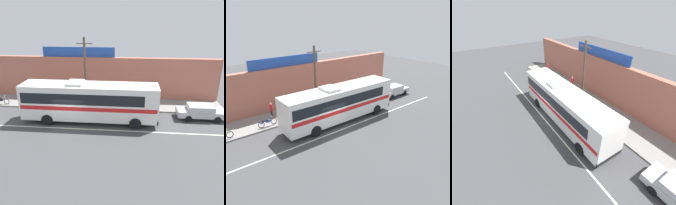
# 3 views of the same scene
# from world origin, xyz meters

# --- Properties ---
(ground_plane) EXTENTS (70.00, 70.00, 0.00)m
(ground_plane) POSITION_xyz_m (0.00, 0.00, 0.00)
(ground_plane) COLOR #444447
(sidewalk_slab) EXTENTS (30.00, 3.60, 0.14)m
(sidewalk_slab) POSITION_xyz_m (0.00, 5.20, 0.07)
(sidewalk_slab) COLOR gray
(sidewalk_slab) RESTS_ON ground_plane
(storefront_facade) EXTENTS (30.00, 0.70, 4.80)m
(storefront_facade) POSITION_xyz_m (0.00, 7.35, 2.40)
(storefront_facade) COLOR #B26651
(storefront_facade) RESTS_ON ground_plane
(storefront_billboard) EXTENTS (8.21, 0.12, 1.10)m
(storefront_billboard) POSITION_xyz_m (-0.73, 7.35, 5.35)
(storefront_billboard) COLOR #234CAD
(storefront_billboard) RESTS_ON storefront_facade
(road_center_stripe) EXTENTS (30.00, 0.14, 0.01)m
(road_center_stripe) POSITION_xyz_m (0.00, -0.80, 0.00)
(road_center_stripe) COLOR silver
(road_center_stripe) RESTS_ON ground_plane
(intercity_bus) EXTENTS (12.19, 2.66, 3.78)m
(intercity_bus) POSITION_xyz_m (1.57, 0.86, 2.07)
(intercity_bus) COLOR white
(intercity_bus) RESTS_ON ground_plane
(parked_car) EXTENTS (4.46, 1.90, 1.37)m
(parked_car) POSITION_xyz_m (11.97, 2.38, 0.74)
(parked_car) COLOR #B7BABF
(parked_car) RESTS_ON ground_plane
(utility_pole) EXTENTS (1.60, 0.22, 7.16)m
(utility_pole) POSITION_xyz_m (0.74, 3.77, 3.85)
(utility_pole) COLOR brown
(utility_pole) RESTS_ON sidewalk_slab
(motorcycle_blue) EXTENTS (1.86, 0.56, 0.94)m
(motorcycle_blue) POSITION_xyz_m (-4.71, 3.98, 0.57)
(motorcycle_blue) COLOR black
(motorcycle_blue) RESTS_ON sidewalk_slab
(motorcycle_black) EXTENTS (1.95, 0.56, 0.94)m
(motorcycle_black) POSITION_xyz_m (-8.84, 3.86, 0.57)
(motorcycle_black) COLOR black
(motorcycle_black) RESTS_ON sidewalk_slab
(pedestrian_far_right) EXTENTS (0.30, 0.48, 1.65)m
(pedestrian_far_right) POSITION_xyz_m (-3.61, 5.52, 1.10)
(pedestrian_far_right) COLOR black
(pedestrian_far_right) RESTS_ON sidewalk_slab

